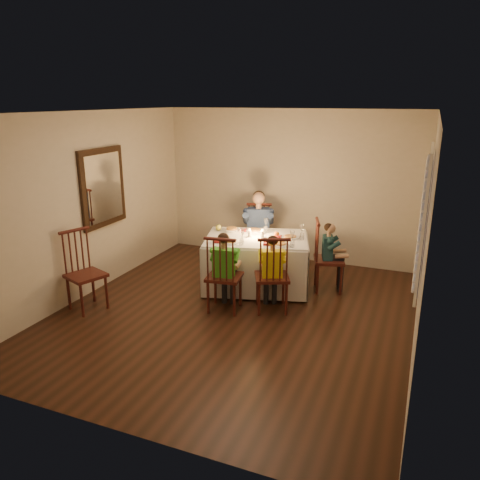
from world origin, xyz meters
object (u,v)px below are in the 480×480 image
at_px(child_yellow, 271,310).
at_px(dining_table, 257,252).
at_px(chair_end, 327,290).
at_px(adult, 258,267).
at_px(chair_adult, 258,267).
at_px(child_teal, 327,290).
at_px(chair_near_right, 271,310).
at_px(chair_near_left, 225,309).
at_px(child_green, 225,309).
at_px(serving_bowl, 232,230).
at_px(chair_extra, 89,309).

bearing_deg(child_yellow, dining_table, -78.95).
bearing_deg(chair_end, child_yellow, 132.90).
bearing_deg(adult, chair_adult, 0.00).
bearing_deg(child_teal, chair_near_right, 132.90).
bearing_deg(child_yellow, chair_near_left, -2.50).
distance_m(chair_end, child_yellow, 1.13).
distance_m(child_green, child_yellow, 0.63).
bearing_deg(child_teal, adult, 50.92).
bearing_deg(child_green, chair_near_right, -167.28).
relative_size(chair_end, child_teal, 1.04).
relative_size(chair_adult, child_teal, 1.04).
xyz_separation_m(chair_adult, child_yellow, (0.74, -1.50, 0.00)).
distance_m(chair_adult, chair_end, 1.40).
bearing_deg(child_yellow, serving_bowl, -64.56).
relative_size(chair_adult, child_green, 0.99).
bearing_deg(chair_extra, child_yellow, -47.89).
distance_m(chair_extra, serving_bowl, 2.35).
relative_size(chair_near_left, serving_bowl, 5.31).
bearing_deg(child_green, serving_bowl, -80.62).
height_order(chair_near_left, child_yellow, chair_near_left).
relative_size(chair_extra, child_green, 1.01).
height_order(child_yellow, serving_bowl, serving_bowl).
relative_size(chair_adult, chair_near_left, 1.00).
bearing_deg(chair_adult, chair_extra, -140.48).
bearing_deg(dining_table, chair_near_left, -114.02).
relative_size(adult, serving_bowl, 6.45).
bearing_deg(chair_end, child_green, 119.02).
height_order(dining_table, chair_near_left, dining_table).
bearing_deg(dining_table, chair_near_right, -71.62).
distance_m(chair_extra, adult, 2.88).
bearing_deg(chair_extra, child_green, -47.80).
distance_m(dining_table, chair_near_left, 1.07).
bearing_deg(child_yellow, chair_end, -143.40).
bearing_deg(chair_near_left, serving_bowl, -80.62).
bearing_deg(serving_bowl, chair_near_left, -72.34).
xyz_separation_m(chair_near_right, chair_extra, (-2.32, -0.90, 0.00)).
bearing_deg(child_teal, chair_extra, 105.93).
xyz_separation_m(chair_near_right, serving_bowl, (-0.92, 0.80, 0.82)).
bearing_deg(child_green, child_teal, -142.07).
relative_size(child_yellow, serving_bowl, 5.23).
relative_size(chair_extra, child_yellow, 1.03).
distance_m(child_green, serving_bowl, 1.35).
relative_size(child_green, serving_bowl, 5.38).
relative_size(chair_adult, chair_extra, 0.98).
bearing_deg(child_yellow, chair_near_right, 156.49).
bearing_deg(dining_table, serving_bowl, 148.71).
xyz_separation_m(chair_extra, child_teal, (2.88, 1.88, 0.00)).
bearing_deg(child_green, chair_near_left, -8.29).
height_order(chair_end, child_yellow, chair_end).
xyz_separation_m(chair_near_right, child_teal, (0.56, 0.98, 0.00)).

